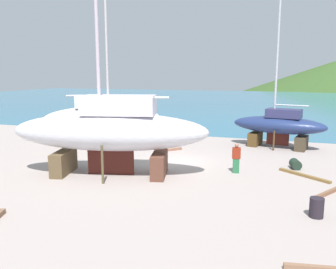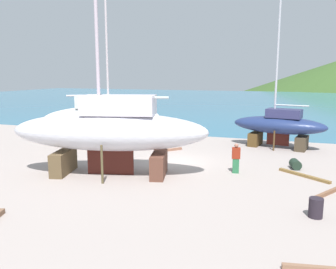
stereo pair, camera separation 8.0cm
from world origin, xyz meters
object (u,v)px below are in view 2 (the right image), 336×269
sailboat_far_slipway (279,125)px  sailboat_large_starboard (103,117)px  worker (236,158)px  barrel_tipped_right (316,208)px  barrel_tipped_left (32,136)px  barrel_blue_faded (295,164)px  sailboat_small_center (110,130)px

sailboat_far_slipway → sailboat_large_starboard: sailboat_large_starboard is taller
worker → barrel_tipped_right: (3.69, -5.01, -0.47)m
barrel_tipped_right → barrel_tipped_left: size_ratio=0.95×
sailboat_large_starboard → barrel_blue_faded: sailboat_large_starboard is taller
barrel_tipped_left → sailboat_far_slipway: bearing=9.7°
worker → barrel_tipped_left: size_ratio=2.06×
barrel_tipped_right → barrel_blue_faded: (-0.59, 6.97, -0.11)m
sailboat_small_center → barrel_blue_faded: 10.56m
sailboat_far_slipway → worker: bearing=86.6°
sailboat_small_center → worker: sailboat_small_center is taller
sailboat_small_center → worker: size_ratio=10.04×
barrel_tipped_right → barrel_tipped_left: 22.89m
sailboat_small_center → worker: (6.28, 2.41, -1.56)m
sailboat_small_center → barrel_tipped_left: 13.03m
sailboat_far_slipway → barrel_tipped_left: 19.48m
sailboat_far_slipway → barrel_tipped_left: sailboat_far_slipway is taller
worker → sailboat_far_slipway: bearing=153.9°
sailboat_small_center → barrel_tipped_left: (-10.88, 6.84, -2.12)m
sailboat_large_starboard → barrel_tipped_right: sailboat_large_starboard is taller
sailboat_small_center → barrel_tipped_right: size_ratio=21.79×
sailboat_far_slipway → barrel_blue_faded: bearing=111.9°
barrel_blue_faded → barrel_tipped_left: size_ratio=0.95×
barrel_blue_faded → barrel_tipped_right: bearing=-85.1°
barrel_tipped_right → barrel_tipped_left: barrel_tipped_right is taller
barrel_blue_faded → sailboat_small_center: bearing=-155.1°
barrel_tipped_left → sailboat_large_starboard: bearing=3.3°
sailboat_large_starboard → worker: size_ratio=7.89×
sailboat_large_starboard → barrel_tipped_right: bearing=-63.9°
sailboat_small_center → sailboat_large_starboard: 8.51m
sailboat_far_slipway → barrel_blue_faded: 6.03m
sailboat_large_starboard → sailboat_small_center: bearing=-87.6°
sailboat_small_center → barrel_tipped_right: bearing=152.0°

